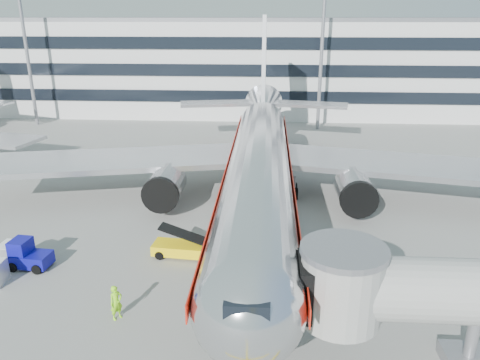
# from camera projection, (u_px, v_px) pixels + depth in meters

# --- Properties ---
(ground) EXTENTS (180.00, 180.00, 0.00)m
(ground) POSITION_uv_depth(u_px,v_px,m) (255.00, 273.00, 30.76)
(ground) COLOR gray
(ground) RESTS_ON ground
(lead_in_line) EXTENTS (0.25, 70.00, 0.01)m
(lead_in_line) POSITION_uv_depth(u_px,v_px,m) (259.00, 213.00, 40.16)
(lead_in_line) COLOR yellow
(lead_in_line) RESTS_ON ground
(main_jet) EXTENTS (50.95, 48.70, 16.06)m
(main_jet) POSITION_uv_depth(u_px,v_px,m) (260.00, 160.00, 40.37)
(main_jet) COLOR silver
(main_jet) RESTS_ON ground
(terminal) EXTENTS (150.00, 24.25, 15.60)m
(terminal) POSITION_uv_depth(u_px,v_px,m) (266.00, 64.00, 82.65)
(terminal) COLOR silver
(terminal) RESTS_ON ground
(light_mast_west) EXTENTS (2.40, 1.20, 25.45)m
(light_mast_west) POSITION_uv_depth(u_px,v_px,m) (23.00, 23.00, 67.32)
(light_mast_west) COLOR gray
(light_mast_west) RESTS_ON ground
(light_mast_centre) EXTENTS (2.40, 1.20, 25.45)m
(light_mast_centre) POSITION_uv_depth(u_px,v_px,m) (323.00, 24.00, 64.82)
(light_mast_centre) COLOR gray
(light_mast_centre) RESTS_ON ground
(belt_loader) EXTENTS (4.85, 2.11, 2.28)m
(belt_loader) POSITION_uv_depth(u_px,v_px,m) (185.00, 248.00, 32.75)
(belt_loader) COLOR yellow
(belt_loader) RESTS_ON ground
(baggage_tug) EXTENTS (2.81, 1.95, 2.00)m
(baggage_tug) POSITION_uv_depth(u_px,v_px,m) (27.00, 255.00, 31.25)
(baggage_tug) COLOR #0C0C88
(baggage_tug) RESTS_ON ground
(cargo_container_right) EXTENTS (1.81, 1.81, 1.46)m
(cargo_container_right) POSITION_uv_depth(u_px,v_px,m) (17.00, 253.00, 31.89)
(cargo_container_right) COLOR silver
(cargo_container_right) RESTS_ON ground
(cargo_container_front) EXTENTS (1.59, 1.59, 1.61)m
(cargo_container_front) POSITION_uv_depth(u_px,v_px,m) (13.00, 255.00, 31.49)
(cargo_container_front) COLOR silver
(cargo_container_front) RESTS_ON ground
(ramp_worker) EXTENTS (0.86, 0.89, 2.05)m
(ramp_worker) POSITION_uv_depth(u_px,v_px,m) (116.00, 303.00, 25.88)
(ramp_worker) COLOR #97FF1A
(ramp_worker) RESTS_ON ground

